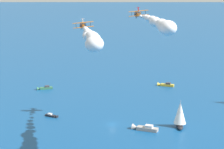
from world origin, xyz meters
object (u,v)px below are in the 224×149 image
object	(u,v)px
motorboat_outer_ring_b	(144,128)
wingwalker_wingman	(138,8)
motorboat_outer_ring_a	(165,85)
biplane_lead	(83,26)
wingwalker_lead	(83,20)
motorboat_far_port	(44,88)
sailboat_mid_cluster	(180,114)
motorboat_inshore	(52,116)
biplane_wingman	(139,14)

from	to	relation	value
motorboat_outer_ring_b	wingwalker_wingman	distance (m)	42.85
motorboat_outer_ring_a	motorboat_outer_ring_b	size ratio (longest dim) A/B	0.89
biplane_lead	wingwalker_lead	size ratio (longest dim) A/B	4.83
motorboat_far_port	wingwalker_lead	world-z (taller)	wingwalker_lead
sailboat_mid_cluster	wingwalker_lead	xyz separation A→B (m)	(-34.46, 3.24, 33.65)
motorboat_inshore	wingwalker_lead	size ratio (longest dim) A/B	3.52
biplane_wingman	motorboat_outer_ring_a	bearing A→B (deg)	69.82
wingwalker_lead	sailboat_mid_cluster	bearing A→B (deg)	-5.37
sailboat_mid_cluster	biplane_lead	xyz separation A→B (m)	(-34.28, 3.24, 31.51)
biplane_wingman	wingwalker_lead	bearing A→B (deg)	-163.71
sailboat_mid_cluster	motorboat_outer_ring_b	world-z (taller)	sailboat_mid_cluster
motorboat_inshore	wingwalker_wingman	world-z (taller)	wingwalker_wingman
motorboat_inshore	biplane_lead	size ratio (longest dim) A/B	0.73
motorboat_outer_ring_a	wingwalker_wingman	bearing A→B (deg)	-110.35
motorboat_outer_ring_b	wingwalker_lead	bearing A→B (deg)	164.14
biplane_wingman	wingwalker_wingman	world-z (taller)	wingwalker_wingman
motorboat_outer_ring_b	biplane_lead	bearing A→B (deg)	164.00
biplane_lead	biplane_wingman	xyz separation A→B (m)	(19.79, 5.83, 3.49)
motorboat_outer_ring_b	biplane_wingman	distance (m)	40.79
motorboat_far_port	motorboat_outer_ring_a	xyz separation A→B (m)	(59.71, 4.23, 0.05)
biplane_lead	wingwalker_lead	distance (m)	2.15
motorboat_outer_ring_a	motorboat_outer_ring_b	xyz separation A→B (m)	(-17.50, -62.85, 0.08)
motorboat_outer_ring_a	wingwalker_wingman	xyz separation A→B (m)	(-18.92, -51.00, 41.24)
sailboat_mid_cluster	wingwalker_wingman	distance (m)	40.95
motorboat_outer_ring_a	motorboat_outer_ring_b	world-z (taller)	motorboat_outer_ring_b
motorboat_far_port	motorboat_inshore	size ratio (longest dim) A/B	1.44
motorboat_outer_ring_a	motorboat_inshore	bearing A→B (deg)	-137.67
motorboat_outer_ring_b	biplane_wingman	bearing A→B (deg)	95.95
sailboat_mid_cluster	wingwalker_wingman	xyz separation A→B (m)	(-14.66, 9.07, 37.14)
wingwalker_lead	wingwalker_wingman	xyz separation A→B (m)	(19.79, 5.83, 3.49)
wingwalker_lead	biplane_wingman	size ratio (longest dim) A/B	0.21
motorboat_inshore	motorboat_outer_ring_b	world-z (taller)	motorboat_outer_ring_b
wingwalker_wingman	sailboat_mid_cluster	bearing A→B (deg)	-31.75
motorboat_inshore	wingwalker_lead	distance (m)	41.27
motorboat_far_port	sailboat_mid_cluster	size ratio (longest dim) A/B	0.75
wingwalker_wingman	motorboat_far_port	bearing A→B (deg)	131.10
motorboat_inshore	motorboat_outer_ring_a	xyz separation A→B (m)	(51.43, 46.85, 0.22)
motorboat_outer_ring_a	wingwalker_lead	size ratio (longest dim) A/B	5.48
motorboat_far_port	biplane_wingman	distance (m)	73.47
motorboat_inshore	sailboat_mid_cluster	size ratio (longest dim) A/B	0.52
motorboat_far_port	wingwalker_lead	size ratio (longest dim) A/B	5.07
biplane_lead	biplane_wingman	distance (m)	20.93
motorboat_outer_ring_a	biplane_lead	bearing A→B (deg)	-124.14
motorboat_outer_ring_b	wingwalker_lead	world-z (taller)	wingwalker_lead
motorboat_inshore	wingwalker_lead	world-z (taller)	wingwalker_lead
motorboat_outer_ring_a	motorboat_outer_ring_b	distance (m)	65.25
wingwalker_lead	motorboat_outer_ring_b	bearing A→B (deg)	-15.86
sailboat_mid_cluster	biplane_lead	distance (m)	46.67
motorboat_inshore	biplane_wingman	xyz separation A→B (m)	(32.69, -4.14, 39.31)
biplane_lead	motorboat_far_port	bearing A→B (deg)	111.93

